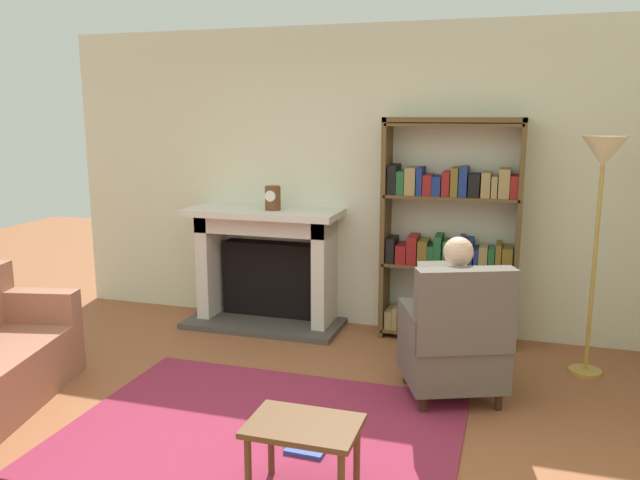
{
  "coord_description": "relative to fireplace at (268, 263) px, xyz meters",
  "views": [
    {
      "loc": [
        1.42,
        -3.07,
        1.94
      ],
      "look_at": [
        0.1,
        1.2,
        1.05
      ],
      "focal_mm": 35.83,
      "sensor_mm": 36.0,
      "label": 1
    }
  ],
  "objects": [
    {
      "name": "area_rug",
      "position": [
        0.75,
        -2.0,
        -0.57
      ],
      "size": [
        2.4,
        1.8,
        0.01
      ],
      "primitive_type": "cube",
      "color": "maroon",
      "rests_on": "ground"
    },
    {
      "name": "floor_lamp",
      "position": [
        2.75,
        -0.42,
        0.94
      ],
      "size": [
        0.32,
        0.32,
        1.78
      ],
      "color": "#B7933F",
      "rests_on": "ground"
    },
    {
      "name": "scattered_books",
      "position": [
        1.1,
        -2.04,
        -0.55
      ],
      "size": [
        0.42,
        0.41,
        0.04
      ],
      "color": "red",
      "rests_on": "area_rug"
    },
    {
      "name": "seated_reader",
      "position": [
        1.79,
        -1.07,
        0.04
      ],
      "size": [
        0.5,
        0.59,
        1.14
      ],
      "rotation": [
        0.0,
        0.0,
        3.53
      ],
      "color": "white",
      "rests_on": "ground"
    },
    {
      "name": "back_wall",
      "position": [
        0.75,
        0.25,
        0.77
      ],
      "size": [
        5.6,
        0.1,
        2.7
      ],
      "primitive_type": "cube",
      "color": "beige",
      "rests_on": "ground"
    },
    {
      "name": "ground",
      "position": [
        0.75,
        -2.3,
        -0.58
      ],
      "size": [
        14.0,
        14.0,
        0.0
      ],
      "primitive_type": "plane",
      "color": "#965635"
    },
    {
      "name": "armchair_reading",
      "position": [
        1.83,
        -1.18,
        -0.15
      ],
      "size": [
        0.83,
        0.82,
        0.97
      ],
      "rotation": [
        0.0,
        0.0,
        3.53
      ],
      "color": "#331E14",
      "rests_on": "ground"
    },
    {
      "name": "fireplace",
      "position": [
        0.0,
        0.0,
        0.0
      ],
      "size": [
        1.44,
        0.64,
        1.09
      ],
      "color": "#4C4742",
      "rests_on": "ground"
    },
    {
      "name": "bookshelf",
      "position": [
        1.66,
        0.03,
        0.32
      ],
      "size": [
        1.15,
        0.32,
        1.91
      ],
      "color": "brown",
      "rests_on": "ground"
    },
    {
      "name": "mantel_clock",
      "position": [
        0.1,
        -0.1,
        0.62
      ],
      "size": [
        0.14,
        0.14,
        0.22
      ],
      "color": "brown",
      "rests_on": "fireplace"
    },
    {
      "name": "side_table",
      "position": [
        1.22,
        -2.58,
        -0.22
      ],
      "size": [
        0.56,
        0.39,
        0.42
      ],
      "color": "brown",
      "rests_on": "ground"
    }
  ]
}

